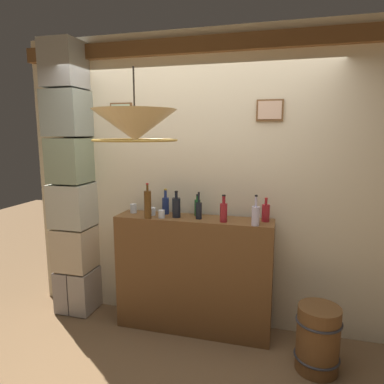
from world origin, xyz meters
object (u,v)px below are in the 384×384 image
object	(u,v)px
liquor_bottle_bourbon	(148,204)
glass_tumbler_highball	(133,208)
liquor_bottle_amaro	(256,215)
glass_tumbler_rocks	(151,211)
liquor_bottle_scotch	(266,212)
wooden_barrel	(318,339)
liquor_bottle_whiskey	(224,212)
liquor_bottle_vodka	(176,207)
glass_tumbler_shot	(162,214)
pendant_lamp	(135,126)
liquor_bottle_port	(197,207)
liquor_bottle_gin	(166,205)
liquor_bottle_brandy	(199,210)

from	to	relation	value
liquor_bottle_bourbon	glass_tumbler_highball	size ratio (longest dim) A/B	3.73
liquor_bottle_amaro	glass_tumbler_rocks	distance (m)	1.00
liquor_bottle_scotch	wooden_barrel	bearing A→B (deg)	-37.66
liquor_bottle_whiskey	liquor_bottle_bourbon	bearing A→B (deg)	-175.95
liquor_bottle_vodka	glass_tumbler_shot	bearing A→B (deg)	-154.97
liquor_bottle_vodka	glass_tumbler_highball	bearing A→B (deg)	172.36
liquor_bottle_vodka	pendant_lamp	distance (m)	1.04
liquor_bottle_bourbon	liquor_bottle_amaro	size ratio (longest dim) A/B	1.24
glass_tumbler_shot	glass_tumbler_highball	bearing A→B (deg)	160.30
glass_tumbler_highball	pendant_lamp	world-z (taller)	pendant_lamp
liquor_bottle_port	glass_tumbler_shot	distance (m)	0.35
liquor_bottle_gin	pendant_lamp	world-z (taller)	pendant_lamp
liquor_bottle_brandy	liquor_bottle_gin	xyz separation A→B (m)	(-0.36, 0.11, 0.01)
liquor_bottle_port	liquor_bottle_gin	bearing A→B (deg)	-177.96
liquor_bottle_vodka	wooden_barrel	xyz separation A→B (m)	(1.27, -0.29, -0.94)
liquor_bottle_scotch	glass_tumbler_highball	xyz separation A→B (m)	(-1.27, 0.00, -0.04)
liquor_bottle_gin	liquor_bottle_whiskey	bearing A→B (deg)	-14.57
liquor_bottle_gin	liquor_bottle_port	xyz separation A→B (m)	(0.31, 0.01, -0.01)
glass_tumbler_highball	wooden_barrel	size ratio (longest dim) A/B	0.16
liquor_bottle_port	glass_tumbler_rocks	world-z (taller)	liquor_bottle_port
liquor_bottle_whiskey	pendant_lamp	size ratio (longest dim) A/B	0.41
pendant_lamp	liquor_bottle_port	bearing A→B (deg)	75.07
liquor_bottle_scotch	liquor_bottle_whiskey	bearing A→B (deg)	-162.67
liquor_bottle_port	glass_tumbler_highball	xyz separation A→B (m)	(-0.63, -0.05, -0.04)
liquor_bottle_brandy	liquor_bottle_bourbon	xyz separation A→B (m)	(-0.46, -0.10, 0.05)
liquor_bottle_whiskey	glass_tumbler_rocks	distance (m)	0.71
liquor_bottle_brandy	glass_tumbler_shot	world-z (taller)	liquor_bottle_brandy
liquor_bottle_amaro	glass_tumbler_highball	xyz separation A→B (m)	(-1.19, 0.16, -0.05)
liquor_bottle_brandy	glass_tumbler_rocks	bearing A→B (deg)	176.56
liquor_bottle_brandy	wooden_barrel	xyz separation A→B (m)	(1.05, -0.29, -0.92)
liquor_bottle_bourbon	liquor_bottle_whiskey	distance (m)	0.70
pendant_lamp	glass_tumbler_shot	bearing A→B (deg)	95.76
liquor_bottle_gin	glass_tumbler_rocks	xyz separation A→B (m)	(-0.12, -0.08, -0.05)
liquor_bottle_whiskey	liquor_bottle_brandy	bearing A→B (deg)	168.91
glass_tumbler_shot	liquor_bottle_port	bearing A→B (deg)	30.02
liquor_bottle_vodka	liquor_bottle_port	distance (m)	0.21
liquor_bottle_bourbon	liquor_bottle_whiskey	size ratio (longest dim) A/B	1.34
liquor_bottle_scotch	liquor_bottle_vodka	world-z (taller)	liquor_bottle_vodka
liquor_bottle_gin	liquor_bottle_bourbon	bearing A→B (deg)	-116.37
liquor_bottle_brandy	liquor_bottle_bourbon	world-z (taller)	liquor_bottle_bourbon
glass_tumbler_rocks	liquor_bottle_whiskey	bearing A→B (deg)	-6.02
liquor_bottle_whiskey	liquor_bottle_amaro	bearing A→B (deg)	-9.61
liquor_bottle_brandy	liquor_bottle_port	size ratio (longest dim) A/B	1.22
glass_tumbler_highball	liquor_bottle_port	bearing A→B (deg)	4.67
liquor_bottle_brandy	pendant_lamp	distance (m)	1.08
liquor_bottle_brandy	liquor_bottle_vodka	world-z (taller)	same
liquor_bottle_bourbon	liquor_bottle_scotch	world-z (taller)	liquor_bottle_bourbon
liquor_bottle_gin	liquor_bottle_amaro	world-z (taller)	liquor_bottle_amaro
liquor_bottle_bourbon	glass_tumbler_highball	bearing A→B (deg)	143.37
liquor_bottle_amaro	wooden_barrel	world-z (taller)	liquor_bottle_amaro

